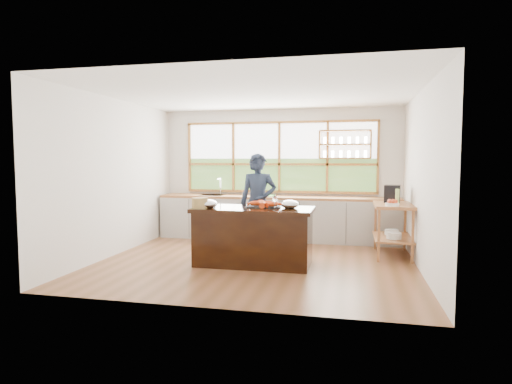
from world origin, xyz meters
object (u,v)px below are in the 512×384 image
(island, at_px, (254,236))
(espresso_machine, at_px, (392,194))
(cook, at_px, (258,204))
(wicker_basket, at_px, (200,203))

(island, bearing_deg, espresso_machine, 31.31)
(island, relative_size, cook, 1.05)
(cook, bearing_deg, island, -90.49)
(cook, bearing_deg, espresso_machine, 4.53)
(island, distance_m, wicker_basket, 0.99)
(wicker_basket, bearing_deg, espresso_machine, 27.56)
(island, xyz_separation_m, cook, (-0.11, 0.83, 0.43))
(espresso_machine, distance_m, wicker_basket, 3.38)
(cook, distance_m, wicker_basket, 1.27)
(espresso_machine, xyz_separation_m, wicker_basket, (-2.99, -1.56, -0.07))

